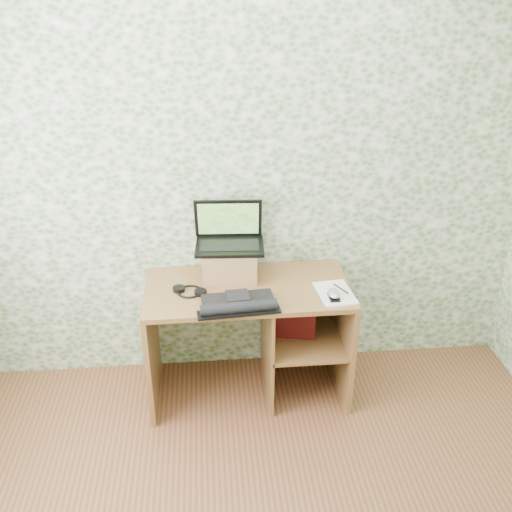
{
  "coord_description": "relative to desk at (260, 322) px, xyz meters",
  "views": [
    {
      "loc": [
        -0.22,
        -1.44,
        2.42
      ],
      "look_at": [
        0.04,
        1.39,
        0.98
      ],
      "focal_mm": 40.0,
      "sensor_mm": 36.0,
      "label": 1
    }
  ],
  "objects": [
    {
      "name": "pen",
      "position": [
        0.45,
        -0.13,
        0.29
      ],
      "size": [
        0.07,
        0.12,
        0.01
      ],
      "primitive_type": "cylinder",
      "rotation": [
        1.57,
        0.0,
        0.48
      ],
      "color": "black",
      "rests_on": "notepad"
    },
    {
      "name": "wall_back",
      "position": [
        -0.08,
        0.28,
        0.82
      ],
      "size": [
        3.5,
        0.0,
        3.5
      ],
      "primitive_type": "plane",
      "rotation": [
        1.57,
        0.0,
        0.0
      ],
      "color": "white",
      "rests_on": "ground"
    },
    {
      "name": "notepad",
      "position": [
        0.41,
        -0.16,
        0.28
      ],
      "size": [
        0.22,
        0.3,
        0.01
      ],
      "primitive_type": "cube",
      "rotation": [
        0.0,
        0.0,
        0.1
      ],
      "color": "silver",
      "rests_on": "desk"
    },
    {
      "name": "red_box",
      "position": [
        0.21,
        -0.03,
        0.05
      ],
      "size": [
        0.25,
        0.12,
        0.29
      ],
      "primitive_type": "cube",
      "rotation": [
        0.0,
        0.0,
        -0.2
      ],
      "color": "maroon",
      "rests_on": "desk"
    },
    {
      "name": "desk",
      "position": [
        0.0,
        0.0,
        0.0
      ],
      "size": [
        1.2,
        0.6,
        0.75
      ],
      "color": "brown",
      "rests_on": "floor"
    },
    {
      "name": "laptop",
      "position": [
        -0.17,
        0.16,
        0.52
      ],
      "size": [
        0.42,
        0.3,
        0.27
      ],
      "rotation": [
        0.0,
        0.0,
        -0.06
      ],
      "color": "black",
      "rests_on": "riser"
    },
    {
      "name": "riser",
      "position": [
        -0.17,
        0.12,
        0.36
      ],
      "size": [
        0.33,
        0.28,
        0.19
      ],
      "primitive_type": "cube",
      "rotation": [
        0.0,
        0.0,
        -0.06
      ],
      "color": "#936642",
      "rests_on": "desk"
    },
    {
      "name": "headphones",
      "position": [
        -0.42,
        -0.06,
        0.28
      ],
      "size": [
        0.2,
        0.19,
        0.02
      ],
      "rotation": [
        0.0,
        0.0,
        -0.37
      ],
      "color": "black",
      "rests_on": "desk"
    },
    {
      "name": "keyboard",
      "position": [
        -0.15,
        -0.24,
        0.29
      ],
      "size": [
        0.46,
        0.26,
        0.06
      ],
      "rotation": [
        0.0,
        0.0,
        0.08
      ],
      "color": "black",
      "rests_on": "desk"
    },
    {
      "name": "mouse",
      "position": [
        0.39,
        -0.22,
        0.3
      ],
      "size": [
        0.07,
        0.11,
        0.04
      ],
      "primitive_type": "ellipsoid",
      "rotation": [
        0.0,
        0.0,
        -0.02
      ],
      "color": "#B7B7B9",
      "rests_on": "notepad"
    }
  ]
}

